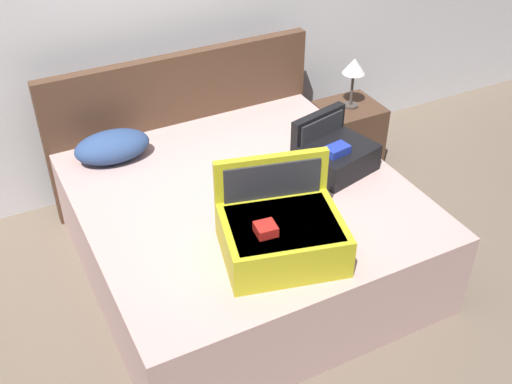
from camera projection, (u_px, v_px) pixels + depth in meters
ground_plane at (276, 305)px, 3.70m from camera, size 12.00×12.00×0.00m
back_wall at (160, 3)px, 4.12m from camera, size 8.00×0.10×2.60m
bed at (245, 230)px, 3.82m from camera, size 1.86×1.88×0.56m
headboard at (183, 124)px, 4.38m from camera, size 1.90×0.08×1.05m
hard_case_large at (281, 232)px, 3.15m from camera, size 0.70×0.63×0.46m
hard_case_medium at (335, 153)px, 3.81m from camera, size 0.49×0.46×0.32m
pillow_near_headboard at (112, 147)px, 3.89m from camera, size 0.48×0.29×0.19m
nightstand at (347, 136)px, 4.78m from camera, size 0.44×0.40×0.51m
table_lamp at (354, 69)px, 4.45m from camera, size 0.17×0.17×0.38m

